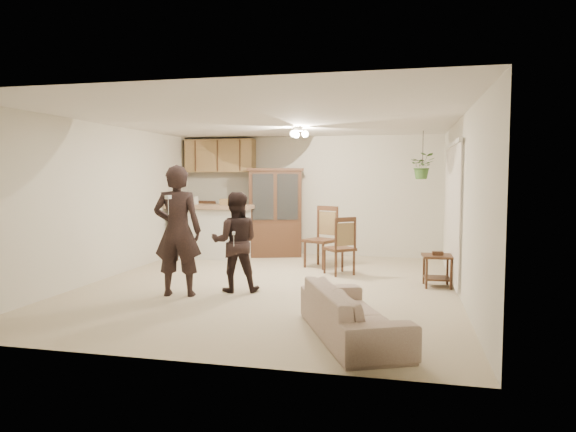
% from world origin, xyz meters
% --- Properties ---
extents(floor, '(6.50, 6.50, 0.00)m').
position_xyz_m(floor, '(0.00, 0.00, 0.00)').
color(floor, beige).
rests_on(floor, ground).
extents(ceiling, '(5.50, 6.50, 0.02)m').
position_xyz_m(ceiling, '(0.00, 0.00, 2.50)').
color(ceiling, silver).
rests_on(ceiling, wall_back).
extents(wall_back, '(5.50, 0.02, 2.50)m').
position_xyz_m(wall_back, '(0.00, 3.25, 1.25)').
color(wall_back, beige).
rests_on(wall_back, ground).
extents(wall_front, '(5.50, 0.02, 2.50)m').
position_xyz_m(wall_front, '(0.00, -3.25, 1.25)').
color(wall_front, beige).
rests_on(wall_front, ground).
extents(wall_left, '(0.02, 6.50, 2.50)m').
position_xyz_m(wall_left, '(-2.75, 0.00, 1.25)').
color(wall_left, beige).
rests_on(wall_left, ground).
extents(wall_right, '(0.02, 6.50, 2.50)m').
position_xyz_m(wall_right, '(2.75, 0.00, 1.25)').
color(wall_right, beige).
rests_on(wall_right, ground).
extents(breakfast_bar, '(1.60, 0.55, 1.00)m').
position_xyz_m(breakfast_bar, '(-1.85, 2.35, 0.50)').
color(breakfast_bar, silver).
rests_on(breakfast_bar, floor).
extents(bar_top, '(1.75, 0.70, 0.08)m').
position_xyz_m(bar_top, '(-1.85, 2.35, 1.05)').
color(bar_top, '#9D7E5E').
rests_on(bar_top, breakfast_bar).
extents(upper_cabinets, '(1.50, 0.34, 0.70)m').
position_xyz_m(upper_cabinets, '(-1.90, 3.07, 2.10)').
color(upper_cabinets, brown).
rests_on(upper_cabinets, wall_back).
extents(vertical_blinds, '(0.06, 2.30, 2.10)m').
position_xyz_m(vertical_blinds, '(2.71, 0.90, 1.10)').
color(vertical_blinds, beige).
rests_on(vertical_blinds, wall_right).
extents(ceiling_fixture, '(0.36, 0.36, 0.20)m').
position_xyz_m(ceiling_fixture, '(0.20, 1.20, 2.40)').
color(ceiling_fixture, '#FFEABF').
rests_on(ceiling_fixture, ceiling).
extents(hanging_plant, '(0.43, 0.37, 0.48)m').
position_xyz_m(hanging_plant, '(2.30, 2.40, 1.85)').
color(hanging_plant, '#285622').
rests_on(hanging_plant, ceiling).
extents(plant_cord, '(0.01, 0.01, 0.65)m').
position_xyz_m(plant_cord, '(2.30, 2.40, 2.17)').
color(plant_cord, '#2A251E').
rests_on(plant_cord, ceiling).
extents(sofa, '(1.42, 2.01, 0.73)m').
position_xyz_m(sofa, '(1.48, -2.21, 0.37)').
color(sofa, beige).
rests_on(sofa, floor).
extents(adult, '(0.72, 0.54, 1.80)m').
position_xyz_m(adult, '(-1.07, -0.88, 0.90)').
color(adult, black).
rests_on(adult, floor).
extents(child, '(0.77, 0.67, 1.35)m').
position_xyz_m(child, '(-0.38, -0.44, 0.68)').
color(child, black).
rests_on(child, floor).
extents(china_hutch, '(1.24, 0.76, 1.83)m').
position_xyz_m(china_hutch, '(-0.63, 2.84, 0.90)').
color(china_hutch, '#321A12').
rests_on(china_hutch, floor).
extents(side_table, '(0.47, 0.47, 0.54)m').
position_xyz_m(side_table, '(2.48, 0.51, 0.25)').
color(side_table, '#321A12').
rests_on(side_table, floor).
extents(chair_bar, '(0.54, 0.54, 1.15)m').
position_xyz_m(chair_bar, '(-2.14, 2.53, 0.32)').
color(chair_bar, '#321A12').
rests_on(chair_bar, floor).
extents(chair_hutch_left, '(0.66, 0.66, 1.11)m').
position_xyz_m(chair_hutch_left, '(0.50, 1.76, 0.31)').
color(chair_hutch_left, '#321A12').
rests_on(chair_hutch_left, floor).
extents(chair_hutch_right, '(0.61, 0.61, 0.99)m').
position_xyz_m(chair_hutch_right, '(0.92, 1.17, 0.28)').
color(chair_hutch_right, '#321A12').
rests_on(chair_hutch_right, floor).
extents(controller_adult, '(0.07, 0.16, 0.05)m').
position_xyz_m(controller_adult, '(-1.00, -1.30, 1.39)').
color(controller_adult, silver).
rests_on(controller_adult, adult).
extents(controller_child, '(0.07, 0.13, 0.04)m').
position_xyz_m(controller_child, '(-0.30, -0.77, 0.88)').
color(controller_child, silver).
rests_on(controller_child, child).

